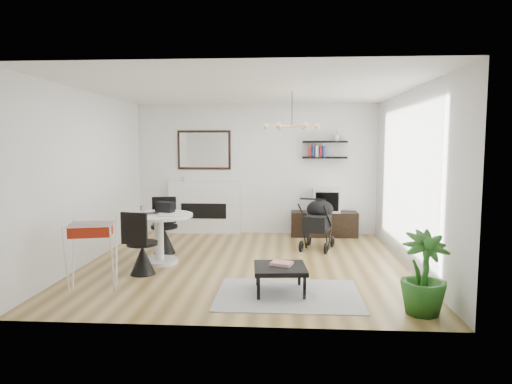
# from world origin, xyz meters

# --- Properties ---
(floor) EXTENTS (5.00, 5.00, 0.00)m
(floor) POSITION_xyz_m (0.00, 0.00, 0.00)
(floor) COLOR brown
(floor) RESTS_ON ground
(ceiling) EXTENTS (5.00, 5.00, 0.00)m
(ceiling) POSITION_xyz_m (0.00, 0.00, 2.70)
(ceiling) COLOR white
(ceiling) RESTS_ON wall_back
(wall_back) EXTENTS (5.00, 0.00, 5.00)m
(wall_back) POSITION_xyz_m (0.00, 2.50, 1.35)
(wall_back) COLOR white
(wall_back) RESTS_ON floor
(wall_left) EXTENTS (0.00, 5.00, 5.00)m
(wall_left) POSITION_xyz_m (-2.50, 0.00, 1.35)
(wall_left) COLOR white
(wall_left) RESTS_ON floor
(wall_right) EXTENTS (0.00, 5.00, 5.00)m
(wall_right) POSITION_xyz_m (2.50, 0.00, 1.35)
(wall_right) COLOR white
(wall_right) RESTS_ON floor
(sheer_curtain) EXTENTS (0.04, 3.60, 2.60)m
(sheer_curtain) POSITION_xyz_m (2.40, 0.20, 1.35)
(sheer_curtain) COLOR white
(sheer_curtain) RESTS_ON wall_right
(fireplace) EXTENTS (1.50, 0.17, 2.16)m
(fireplace) POSITION_xyz_m (-1.10, 2.42, 0.69)
(fireplace) COLOR white
(fireplace) RESTS_ON floor
(shelf_lower) EXTENTS (0.90, 0.25, 0.04)m
(shelf_lower) POSITION_xyz_m (1.40, 2.37, 1.60)
(shelf_lower) COLOR black
(shelf_lower) RESTS_ON wall_back
(shelf_upper) EXTENTS (0.90, 0.25, 0.04)m
(shelf_upper) POSITION_xyz_m (1.40, 2.37, 1.92)
(shelf_upper) COLOR black
(shelf_upper) RESTS_ON wall_back
(pendant_lamp) EXTENTS (0.90, 0.90, 0.10)m
(pendant_lamp) POSITION_xyz_m (0.70, 0.30, 2.15)
(pendant_lamp) COLOR #DDB974
(pendant_lamp) RESTS_ON ceiling
(tv_console) EXTENTS (1.34, 0.47, 0.50)m
(tv_console) POSITION_xyz_m (1.40, 2.26, 0.25)
(tv_console) COLOR black
(tv_console) RESTS_ON floor
(crt_tv) EXTENTS (0.54, 0.47, 0.47)m
(crt_tv) POSITION_xyz_m (1.43, 2.25, 0.74)
(crt_tv) COLOR silver
(crt_tv) RESTS_ON tv_console
(dining_table) EXTENTS (1.07, 1.07, 0.78)m
(dining_table) POSITION_xyz_m (-1.38, -0.06, 0.51)
(dining_table) COLOR white
(dining_table) RESTS_ON floor
(laptop) EXTENTS (0.34, 0.28, 0.02)m
(laptop) POSITION_xyz_m (-1.52, -0.10, 0.79)
(laptop) COLOR black
(laptop) RESTS_ON dining_table
(black_bag) EXTENTS (0.31, 0.24, 0.17)m
(black_bag) POSITION_xyz_m (-1.34, 0.18, 0.86)
(black_bag) COLOR black
(black_bag) RESTS_ON dining_table
(newspaper) EXTENTS (0.44, 0.40, 0.01)m
(newspaper) POSITION_xyz_m (-1.16, -0.14, 0.78)
(newspaper) COLOR silver
(newspaper) RESTS_ON dining_table
(drinking_glass) EXTENTS (0.06, 0.06, 0.10)m
(drinking_glass) POSITION_xyz_m (-1.70, 0.13, 0.83)
(drinking_glass) COLOR white
(drinking_glass) RESTS_ON dining_table
(chair_far) EXTENTS (0.48, 0.50, 0.96)m
(chair_far) POSITION_xyz_m (-1.47, 0.60, 0.30)
(chair_far) COLOR black
(chair_far) RESTS_ON floor
(chair_near) EXTENTS (0.47, 0.48, 0.93)m
(chair_near) POSITION_xyz_m (-1.45, -0.71, 0.29)
(chair_near) COLOR black
(chair_near) RESTS_ON floor
(drying_rack) EXTENTS (0.70, 0.67, 0.88)m
(drying_rack) POSITION_xyz_m (-1.86, -1.43, 0.46)
(drying_rack) COLOR white
(drying_rack) RESTS_ON floor
(stroller) EXTENTS (0.69, 0.88, 0.98)m
(stroller) POSITION_xyz_m (1.19, 1.11, 0.42)
(stroller) COLOR black
(stroller) RESTS_ON floor
(rug) EXTENTS (1.78, 1.29, 0.01)m
(rug) POSITION_xyz_m (0.65, -1.48, 0.01)
(rug) COLOR gray
(rug) RESTS_ON floor
(coffee_table) EXTENTS (0.70, 0.70, 0.33)m
(coffee_table) POSITION_xyz_m (0.54, -1.39, 0.31)
(coffee_table) COLOR black
(coffee_table) RESTS_ON rug
(magazines) EXTENTS (0.31, 0.28, 0.04)m
(magazines) POSITION_xyz_m (0.56, -1.33, 0.36)
(magazines) COLOR #BD2F33
(magazines) RESTS_ON coffee_table
(potted_plant) EXTENTS (0.60, 0.60, 0.92)m
(potted_plant) POSITION_xyz_m (2.13, -2.01, 0.46)
(potted_plant) COLOR #225A19
(potted_plant) RESTS_ON floor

